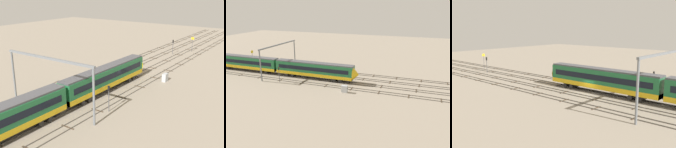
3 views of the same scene
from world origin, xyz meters
TOP-DOWN VIEW (x-y plane):
  - ground_plane at (0.00, 0.00)m, footprint 202.17×202.17m
  - track_near_foreground at (-0.00, -6.61)m, footprint 186.17×2.40m
  - track_with_train at (0.00, -2.20)m, footprint 186.17×2.40m
  - track_middle at (-0.00, 2.20)m, footprint 186.17×2.40m
  - track_second_far at (-0.00, 6.61)m, footprint 186.17×2.40m
  - overhead_gantry at (-15.08, -0.19)m, footprint 0.40×19.02m
  - speed_sign_near_foreground at (42.17, -3.82)m, footprint 0.14×0.94m
  - signal_light_trackside_approach at (-9.87, -8.37)m, footprint 0.31×0.32m
  - signal_light_trackside_departure at (35.09, -0.29)m, footprint 0.31×0.32m
  - relay_cabinet at (9.81, -9.41)m, footprint 1.49×0.88m

SIDE VIEW (x-z plane):
  - ground_plane at x=0.00m, z-range 0.00..0.00m
  - track_second_far at x=0.00m, z-range -0.01..0.15m
  - track_near_foreground at x=0.00m, z-range -0.01..0.15m
  - track_middle at x=0.00m, z-range -0.01..0.15m
  - track_with_train at x=0.00m, z-range -0.01..0.15m
  - relay_cabinet at x=9.81m, z-range 0.00..1.75m
  - signal_light_trackside_departure at x=35.09m, z-range 0.69..5.15m
  - signal_light_trackside_approach at x=-9.87m, z-range 0.70..5.17m
  - speed_sign_near_foreground at x=42.17m, z-range 0.75..5.45m
  - overhead_gantry at x=-15.08m, z-range 2.29..11.47m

